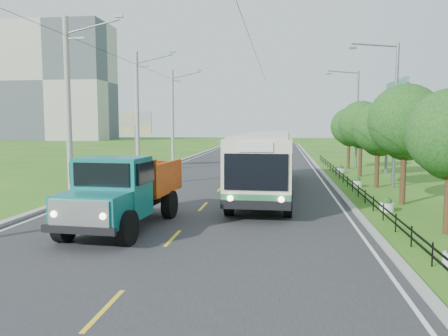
% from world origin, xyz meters
% --- Properties ---
extents(ground, '(240.00, 240.00, 0.00)m').
position_xyz_m(ground, '(0.00, 0.00, 0.00)').
color(ground, '#2F6117').
rests_on(ground, ground).
extents(road, '(14.00, 120.00, 0.02)m').
position_xyz_m(road, '(0.00, 20.00, 0.01)').
color(road, '#28282B').
rests_on(road, ground).
extents(curb_left, '(0.40, 120.00, 0.15)m').
position_xyz_m(curb_left, '(-7.20, 20.00, 0.07)').
color(curb_left, '#9E9E99').
rests_on(curb_left, ground).
extents(curb_right, '(0.30, 120.00, 0.10)m').
position_xyz_m(curb_right, '(7.15, 20.00, 0.05)').
color(curb_right, '#9E9E99').
rests_on(curb_right, ground).
extents(edge_line_left, '(0.12, 120.00, 0.00)m').
position_xyz_m(edge_line_left, '(-6.65, 20.00, 0.02)').
color(edge_line_left, silver).
rests_on(edge_line_left, road).
extents(edge_line_right, '(0.12, 120.00, 0.00)m').
position_xyz_m(edge_line_right, '(6.65, 20.00, 0.02)').
color(edge_line_right, silver).
rests_on(edge_line_right, road).
extents(centre_dash, '(0.12, 2.20, 0.00)m').
position_xyz_m(centre_dash, '(0.00, 0.00, 0.02)').
color(centre_dash, yellow).
rests_on(centre_dash, road).
extents(railing_right, '(0.04, 40.00, 0.60)m').
position_xyz_m(railing_right, '(8.00, 14.00, 0.30)').
color(railing_right, black).
rests_on(railing_right, ground).
extents(pole_near, '(3.51, 0.32, 10.00)m').
position_xyz_m(pole_near, '(-8.26, 9.00, 5.09)').
color(pole_near, gray).
rests_on(pole_near, ground).
extents(pole_mid, '(3.51, 0.32, 10.00)m').
position_xyz_m(pole_mid, '(-8.26, 21.00, 5.09)').
color(pole_mid, gray).
rests_on(pole_mid, ground).
extents(pole_far, '(3.51, 0.32, 10.00)m').
position_xyz_m(pole_far, '(-8.26, 33.00, 5.09)').
color(pole_far, gray).
rests_on(pole_far, ground).
extents(tree_third, '(3.60, 3.62, 6.00)m').
position_xyz_m(tree_third, '(9.86, 8.14, 3.99)').
color(tree_third, '#382314').
rests_on(tree_third, ground).
extents(tree_fourth, '(3.24, 3.31, 5.40)m').
position_xyz_m(tree_fourth, '(9.86, 14.14, 3.59)').
color(tree_fourth, '#382314').
rests_on(tree_fourth, ground).
extents(tree_fifth, '(3.48, 3.52, 5.80)m').
position_xyz_m(tree_fifth, '(9.86, 20.14, 3.85)').
color(tree_fifth, '#382314').
rests_on(tree_fifth, ground).
extents(tree_back, '(3.30, 3.36, 5.50)m').
position_xyz_m(tree_back, '(9.86, 26.14, 3.65)').
color(tree_back, '#382314').
rests_on(tree_back, ground).
extents(streetlight_mid, '(3.02, 0.20, 9.07)m').
position_xyz_m(streetlight_mid, '(10.64, 14.00, 4.90)').
color(streetlight_mid, slate).
rests_on(streetlight_mid, ground).
extents(streetlight_far, '(3.02, 0.20, 9.07)m').
position_xyz_m(streetlight_far, '(10.64, 28.00, 4.90)').
color(streetlight_far, slate).
rests_on(streetlight_far, ground).
extents(planter_near, '(0.64, 0.64, 0.67)m').
position_xyz_m(planter_near, '(8.60, 6.00, 0.29)').
color(planter_near, silver).
rests_on(planter_near, ground).
extents(planter_mid, '(0.64, 0.64, 0.67)m').
position_xyz_m(planter_mid, '(8.60, 14.00, 0.29)').
color(planter_mid, silver).
rests_on(planter_mid, ground).
extents(planter_far, '(0.64, 0.64, 0.67)m').
position_xyz_m(planter_far, '(8.60, 22.00, 0.29)').
color(planter_far, silver).
rests_on(planter_far, ground).
extents(billboard_left, '(3.00, 0.20, 5.20)m').
position_xyz_m(billboard_left, '(-9.50, 24.00, 3.87)').
color(billboard_left, slate).
rests_on(billboard_left, ground).
extents(billboard_right, '(0.24, 6.00, 7.30)m').
position_xyz_m(billboard_right, '(12.30, 20.00, 5.34)').
color(billboard_right, slate).
rests_on(billboard_right, ground).
extents(apartment_near, '(28.00, 14.00, 30.00)m').
position_xyz_m(apartment_near, '(-55.00, 95.00, 15.00)').
color(apartment_near, '#B7B2A3').
rests_on(apartment_near, ground).
extents(apartment_far, '(24.00, 14.00, 26.00)m').
position_xyz_m(apartment_far, '(-80.00, 120.00, 13.00)').
color(apartment_far, '#B7B2A3').
rests_on(apartment_far, ground).
extents(bus, '(3.18, 17.63, 3.39)m').
position_xyz_m(bus, '(2.90, 11.34, 2.04)').
color(bus, '#2D7141').
rests_on(bus, ground).
extents(dump_truck, '(3.05, 6.89, 2.82)m').
position_xyz_m(dump_truck, '(-2.24, 1.32, 1.60)').
color(dump_truck, '#126C68').
rests_on(dump_truck, ground).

